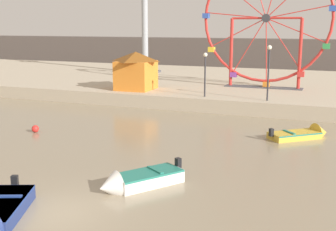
% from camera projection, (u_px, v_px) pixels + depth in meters
% --- Properties ---
extents(ground_plane, '(240.00, 240.00, 0.00)m').
position_uv_depth(ground_plane, '(56.00, 213.00, 15.31)').
color(ground_plane, gray).
extents(quay_promenade, '(110.00, 25.15, 1.03)m').
position_uv_depth(quay_promenade, '(248.00, 85.00, 43.93)').
color(quay_promenade, '#B7A88E').
rests_on(quay_promenade, ground_plane).
extents(distant_town_skyline, '(140.00, 3.00, 4.40)m').
position_uv_depth(distant_town_skyline, '(283.00, 54.00, 65.95)').
color(distant_town_skyline, '#564C47').
rests_on(distant_town_skyline, ground_plane).
extents(motorboat_white_red_stripe, '(3.00, 3.64, 1.18)m').
position_uv_depth(motorboat_white_red_stripe, '(136.00, 180.00, 17.72)').
color(motorboat_white_red_stripe, silver).
rests_on(motorboat_white_red_stripe, ground_plane).
extents(motorboat_mustard_yellow, '(3.59, 3.37, 1.20)m').
position_uv_depth(motorboat_mustard_yellow, '(305.00, 134.00, 25.59)').
color(motorboat_mustard_yellow, gold).
rests_on(motorboat_mustard_yellow, ground_plane).
extents(ferris_wheel_red_frame, '(11.16, 1.20, 11.45)m').
position_uv_depth(ferris_wheel_red_frame, '(266.00, 21.00, 37.49)').
color(ferris_wheel_red_frame, red).
rests_on(ferris_wheel_red_frame, quay_promenade).
extents(drop_tower_steel_tower, '(2.80, 2.80, 14.33)m').
position_uv_depth(drop_tower_steel_tower, '(145.00, 7.00, 49.16)').
color(drop_tower_steel_tower, '#999EA3').
rests_on(drop_tower_steel_tower, quay_promenade).
extents(carnival_booth_orange_canopy, '(3.25, 3.45, 3.20)m').
position_uv_depth(carnival_booth_orange_canopy, '(136.00, 70.00, 37.29)').
color(carnival_booth_orange_canopy, orange).
rests_on(carnival_booth_orange_canopy, quay_promenade).
extents(promenade_lamp_near, '(0.32, 0.32, 3.35)m').
position_uv_depth(promenade_lamp_near, '(205.00, 67.00, 33.36)').
color(promenade_lamp_near, '#2D2D33').
rests_on(promenade_lamp_near, quay_promenade).
extents(promenade_lamp_far, '(0.32, 0.32, 3.99)m').
position_uv_depth(promenade_lamp_far, '(269.00, 65.00, 31.53)').
color(promenade_lamp_far, '#2D2D33').
rests_on(promenade_lamp_far, quay_promenade).
extents(mooring_buoy_orange, '(0.44, 0.44, 0.44)m').
position_uv_depth(mooring_buoy_orange, '(35.00, 129.00, 26.85)').
color(mooring_buoy_orange, red).
rests_on(mooring_buoy_orange, ground_plane).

